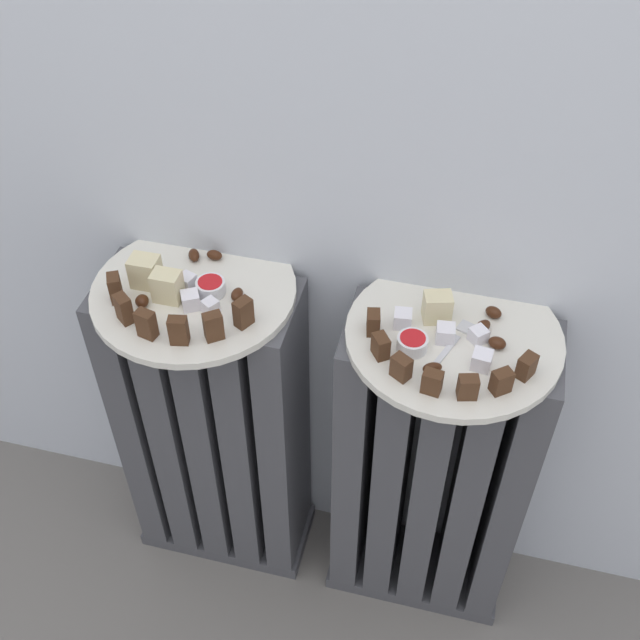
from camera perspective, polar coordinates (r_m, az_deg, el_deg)
The scene contains 38 objects.
radiator_left at distance 1.43m, azimuth -7.61°, elevation -8.09°, with size 0.33×0.15×0.66m.
radiator_right at distance 1.38m, azimuth 7.98°, elevation -11.18°, with size 0.33×0.15×0.66m.
plate_left at distance 1.18m, azimuth -9.15°, elevation 2.08°, with size 0.31×0.31×0.01m, color silver.
plate_right at distance 1.12m, azimuth 9.70°, elevation -1.17°, with size 0.31×0.31×0.01m, color silver.
dark_cake_slice_left_0 at distance 1.17m, azimuth -14.66°, elevation 2.25°, with size 0.03×0.02×0.04m, color #472B19.
dark_cake_slice_left_1 at distance 1.13m, azimuth -14.07°, elevation 0.80°, with size 0.03×0.02×0.04m, color #472B19.
dark_cake_slice_left_2 at distance 1.10m, azimuth -12.51°, elevation -0.30°, with size 0.03×0.02×0.04m, color #472B19.
dark_cake_slice_left_3 at distance 1.09m, azimuth -10.25°, elevation -0.76°, with size 0.03×0.02×0.04m, color #472B19.
dark_cake_slice_left_4 at distance 1.08m, azimuth -7.75°, elevation -0.46°, with size 0.03×0.02×0.04m, color #472B19.
dark_cake_slice_left_5 at distance 1.10m, azimuth -5.59°, elevation 0.53°, with size 0.03×0.02×0.04m, color #472B19.
marble_cake_slice_left_0 at distance 1.15m, azimuth -11.04°, elevation 2.42°, with size 0.04×0.03×0.05m, color beige.
marble_cake_slice_left_1 at distance 1.18m, azimuth -12.58°, elevation 3.45°, with size 0.04×0.03×0.05m, color beige.
turkish_delight_left_0 at distance 1.17m, azimuth -9.62°, elevation 2.78°, with size 0.02×0.02×0.02m, color white.
turkish_delight_left_1 at distance 1.14m, azimuth -9.39°, elevation 1.42°, with size 0.03×0.03×0.03m, color white.
turkish_delight_left_2 at distance 1.13m, azimuth -7.97°, elevation 1.00°, with size 0.02×0.02×0.02m, color white.
medjool_date_left_0 at distance 1.15m, azimuth -6.04°, elevation 1.86°, with size 0.03×0.02×0.02m, color #3D1E0F.
medjool_date_left_1 at distance 1.16m, azimuth -12.81°, elevation 1.35°, with size 0.02×0.02×0.02m, color #3D1E0F.
medjool_date_left_2 at distance 1.22m, azimuth -9.15°, elevation 4.67°, with size 0.03×0.02×0.02m, color #3D1E0F.
medjool_date_left_3 at distance 1.22m, azimuth -7.68°, elevation 4.70°, with size 0.02×0.02×0.02m, color #3D1E0F.
jam_bowl_left at distance 1.16m, azimuth -7.96°, elevation 2.43°, with size 0.04×0.04×0.02m.
dark_cake_slice_right_0 at distance 1.09m, azimuth 3.90°, elevation -0.19°, with size 0.03×0.02×0.03m, color #472B19.
dark_cake_slice_right_1 at distance 1.06m, azimuth 4.43°, elevation -1.91°, with size 0.03×0.02×0.03m, color #472B19.
dark_cake_slice_right_2 at distance 1.03m, azimuth 5.92°, elevation -3.45°, with size 0.03×0.02×0.03m, color #472B19.
dark_cake_slice_right_3 at distance 1.02m, azimuth 8.15°, elevation -4.50°, with size 0.03×0.02×0.03m, color #472B19.
dark_cake_slice_right_4 at distance 1.02m, azimuth 10.69°, elevation -4.83°, with size 0.03×0.02×0.03m, color #472B19.
dark_cake_slice_right_5 at distance 1.04m, azimuth 13.05°, elevation -4.38°, with size 0.03×0.02×0.03m, color #472B19.
dark_cake_slice_right_6 at distance 1.06m, azimuth 14.78°, elevation -3.27°, with size 0.03×0.02×0.03m, color #472B19.
marble_cake_slice_right_0 at distance 1.11m, azimuth 8.52°, elevation 0.92°, with size 0.04×0.03×0.04m, color beige.
turkish_delight_right_0 at distance 1.10m, azimuth 11.44°, elevation -1.09°, with size 0.02×0.02×0.02m, color white.
turkish_delight_right_1 at distance 1.09m, azimuth 9.10°, elevation -0.97°, with size 0.03×0.03×0.03m, color white.
turkish_delight_right_2 at distance 1.06m, azimuth 11.67°, elevation -2.87°, with size 0.03×0.03×0.03m, color white.
turkish_delight_right_3 at distance 1.10m, azimuth 6.03°, elevation 0.08°, with size 0.02×0.02×0.02m, color white.
medjool_date_right_0 at distance 1.14m, azimuth 12.50°, elevation 0.55°, with size 0.02×0.02×0.02m, color #3D1E0F.
medjool_date_right_1 at distance 1.05m, azimuth 8.16°, elevation -3.47°, with size 0.03×0.01×0.02m, color #3D1E0F.
medjool_date_right_2 at distance 1.10m, azimuth 12.76°, elevation -1.64°, with size 0.02×0.02×0.02m, color #3D1E0F.
medjool_date_right_3 at distance 1.12m, azimuth 11.76°, elevation -0.43°, with size 0.03×0.02×0.01m, color #3D1E0F.
jam_bowl_right at distance 1.07m, azimuth 6.73°, elevation -1.64°, with size 0.04×0.04×0.02m.
fork at distance 1.10m, azimuth 9.82°, elevation -1.41°, with size 0.05×0.10×0.00m.
Camera 1 is at (0.20, -0.51, 1.46)m, focal length 44.04 mm.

